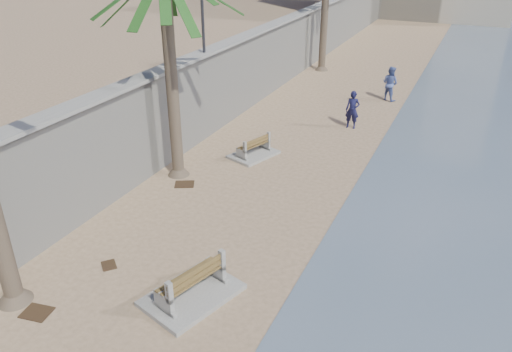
% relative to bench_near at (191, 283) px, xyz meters
% --- Properties ---
extents(seawall, '(0.45, 70.00, 3.50)m').
position_rel_bench_near_xyz_m(seawall, '(-5.04, 17.55, 1.33)').
color(seawall, gray).
rests_on(seawall, ground_plane).
extents(wall_cap, '(0.80, 70.00, 0.12)m').
position_rel_bench_near_xyz_m(wall_cap, '(-5.04, 17.55, 3.13)').
color(wall_cap, gray).
rests_on(wall_cap, seawall).
extents(bench_near, '(2.18, 2.66, 0.96)m').
position_rel_bench_near_xyz_m(bench_near, '(0.00, 0.00, 0.00)').
color(bench_near, gray).
rests_on(bench_near, ground_plane).
extents(bench_far, '(1.81, 2.18, 0.78)m').
position_rel_bench_near_xyz_m(bench_far, '(-2.19, 8.36, -0.08)').
color(bench_far, gray).
rests_on(bench_far, ground_plane).
extents(person_a, '(0.73, 0.52, 1.96)m').
position_rel_bench_near_xyz_m(person_a, '(0.55, 13.02, 0.56)').
color(person_a, '#131436').
rests_on(person_a, ground_plane).
extents(person_b, '(1.16, 1.05, 1.98)m').
position_rel_bench_near_xyz_m(person_b, '(1.28, 17.83, 0.57)').
color(person_b, '#495998').
rests_on(person_b, ground_plane).
extents(debris_b, '(0.74, 0.63, 0.03)m').
position_rel_bench_near_xyz_m(debris_b, '(-3.05, -2.02, -0.41)').
color(debris_b, '#382616').
rests_on(debris_b, ground_plane).
extents(debris_c, '(0.85, 0.79, 0.03)m').
position_rel_bench_near_xyz_m(debris_c, '(-3.37, 5.07, -0.41)').
color(debris_c, '#382616').
rests_on(debris_c, ground_plane).
extents(debris_d, '(0.58, 0.57, 0.03)m').
position_rel_bench_near_xyz_m(debris_d, '(-2.71, 0.17, -0.41)').
color(debris_d, '#382616').
rests_on(debris_d, ground_plane).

